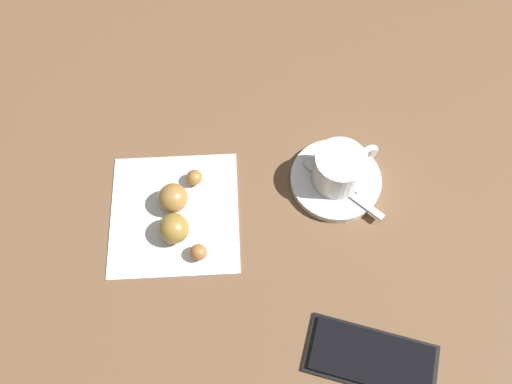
% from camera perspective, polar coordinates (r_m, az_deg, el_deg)
% --- Properties ---
extents(ground_plane, '(1.80, 1.80, 0.00)m').
position_cam_1_polar(ground_plane, '(0.67, -0.25, -0.44)').
color(ground_plane, brown).
extents(saucer, '(0.12, 0.12, 0.01)m').
position_cam_1_polar(saucer, '(0.69, 8.88, 1.34)').
color(saucer, white).
rests_on(saucer, ground).
extents(espresso_cup, '(0.09, 0.07, 0.05)m').
position_cam_1_polar(espresso_cup, '(0.66, 9.39, 2.65)').
color(espresso_cup, white).
rests_on(espresso_cup, saucer).
extents(teaspoon, '(0.11, 0.09, 0.01)m').
position_cam_1_polar(teaspoon, '(0.68, 8.22, 1.61)').
color(teaspoon, silver).
rests_on(teaspoon, saucer).
extents(sugar_packet, '(0.04, 0.07, 0.01)m').
position_cam_1_polar(sugar_packet, '(0.69, 10.72, 2.20)').
color(sugar_packet, white).
rests_on(sugar_packet, saucer).
extents(napkin, '(0.18, 0.18, 0.00)m').
position_cam_1_polar(napkin, '(0.67, -9.11, -2.35)').
color(napkin, white).
rests_on(napkin, ground).
extents(croissant, '(0.07, 0.13, 0.04)m').
position_cam_1_polar(croissant, '(0.65, -8.86, -2.34)').
color(croissant, olive).
rests_on(croissant, napkin).
extents(cell_phone, '(0.16, 0.10, 0.01)m').
position_cam_1_polar(cell_phone, '(0.62, 12.82, -17.69)').
color(cell_phone, black).
rests_on(cell_phone, ground).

